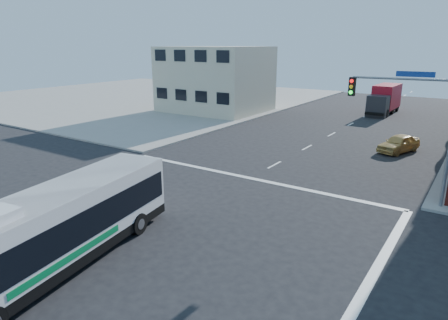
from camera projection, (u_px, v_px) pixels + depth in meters
The scene contains 7 objects.
ground at pixel (144, 234), 18.09m from camera, with size 120.00×120.00×0.00m, color black.
sidewalk_nw at pixel (142, 97), 64.67m from camera, with size 50.00×50.00×0.15m, color gray.
building_west at pixel (215, 80), 49.97m from camera, with size 12.06×10.06×8.00m.
signal_mast_ne at pixel (416, 112), 20.32m from camera, with size 7.91×1.13×8.07m.
transit_bus at pixel (54, 229), 14.92m from camera, with size 4.39×11.69×3.39m.
box_truck at pixel (384, 100), 48.82m from camera, with size 2.47×7.81×3.49m.
parked_car at pixel (399, 143), 31.70m from camera, with size 1.65×4.11×1.40m, color tan.
Camera 1 is at (12.15, -11.62, 8.31)m, focal length 32.00 mm.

